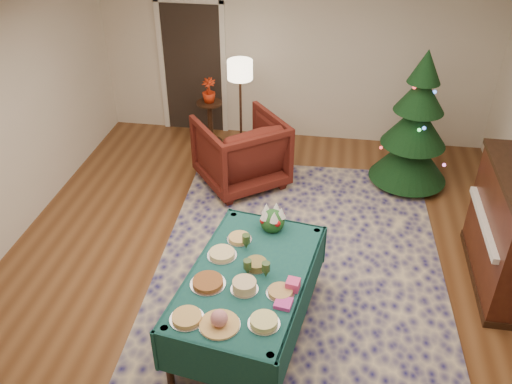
% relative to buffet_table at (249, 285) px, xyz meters
% --- Properties ---
extents(room_shell, '(7.00, 7.00, 7.00)m').
position_rel_buffet_table_xyz_m(room_shell, '(-0.02, 0.78, 0.77)').
color(room_shell, '#593319').
rests_on(room_shell, ground).
extents(doorway, '(1.08, 0.04, 2.16)m').
position_rel_buffet_table_xyz_m(doorway, '(-1.62, 4.26, 0.51)').
color(doorway, black).
rests_on(doorway, ground).
extents(rug, '(3.35, 4.32, 0.02)m').
position_rel_buffet_table_xyz_m(rug, '(0.40, 1.16, -0.57)').
color(rug, '#171550').
rests_on(rug, ground).
extents(buffet_table, '(1.36, 2.01, 0.73)m').
position_rel_buffet_table_xyz_m(buffet_table, '(0.00, 0.00, 0.00)').
color(buffet_table, black).
rests_on(buffet_table, ground).
extents(platter_0, '(0.29, 0.29, 0.05)m').
position_rel_buffet_table_xyz_m(platter_0, '(-0.42, -0.64, 0.17)').
color(platter_0, silver).
rests_on(platter_0, buffet_table).
extents(platter_1, '(0.35, 0.35, 0.16)m').
position_rel_buffet_table_xyz_m(platter_1, '(-0.13, -0.67, 0.20)').
color(platter_1, silver).
rests_on(platter_1, buffet_table).
extents(platter_2, '(0.27, 0.27, 0.06)m').
position_rel_buffet_table_xyz_m(platter_2, '(0.23, -0.59, 0.17)').
color(platter_2, silver).
rests_on(platter_2, buffet_table).
extents(platter_3, '(0.32, 0.32, 0.05)m').
position_rel_buffet_table_xyz_m(platter_3, '(-0.34, -0.20, 0.17)').
color(platter_3, silver).
rests_on(platter_3, buffet_table).
extents(platter_4, '(0.25, 0.25, 0.10)m').
position_rel_buffet_table_xyz_m(platter_4, '(-0.00, -0.22, 0.19)').
color(platter_4, silver).
rests_on(platter_4, buffet_table).
extents(platter_5, '(0.26, 0.26, 0.04)m').
position_rel_buffet_table_xyz_m(platter_5, '(0.32, -0.21, 0.16)').
color(platter_5, silver).
rests_on(platter_5, buffet_table).
extents(platter_6, '(0.29, 0.29, 0.05)m').
position_rel_buffet_table_xyz_m(platter_6, '(-0.30, 0.21, 0.17)').
color(platter_6, silver).
rests_on(platter_6, buffet_table).
extents(platter_7, '(0.23, 0.23, 0.07)m').
position_rel_buffet_table_xyz_m(platter_7, '(0.05, 0.10, 0.18)').
color(platter_7, silver).
rests_on(platter_7, buffet_table).
extents(platter_8, '(0.25, 0.25, 0.04)m').
position_rel_buffet_table_xyz_m(platter_8, '(-0.18, 0.48, 0.16)').
color(platter_8, silver).
rests_on(platter_8, buffet_table).
extents(goblet_0, '(0.08, 0.08, 0.17)m').
position_rel_buffet_table_xyz_m(goblet_0, '(-0.09, 0.35, 0.23)').
color(goblet_0, '#2D471E').
rests_on(goblet_0, buffet_table).
extents(goblet_1, '(0.08, 0.08, 0.17)m').
position_rel_buffet_table_xyz_m(goblet_1, '(0.16, -0.02, 0.23)').
color(goblet_1, '#2D471E').
rests_on(goblet_1, buffet_table).
extents(goblet_2, '(0.08, 0.08, 0.17)m').
position_rel_buffet_table_xyz_m(goblet_2, '(-0.01, -0.02, 0.23)').
color(goblet_2, '#2D471E').
rests_on(goblet_2, buffet_table).
extents(napkin_stack, '(0.17, 0.17, 0.04)m').
position_rel_buffet_table_xyz_m(napkin_stack, '(0.36, -0.35, 0.16)').
color(napkin_stack, '#CE399F').
rests_on(napkin_stack, buffet_table).
extents(gift_box, '(0.13, 0.13, 0.10)m').
position_rel_buffet_table_xyz_m(gift_box, '(0.42, -0.14, 0.19)').
color(gift_box, '#E43F84').
rests_on(gift_box, buffet_table).
extents(centerpiece, '(0.26, 0.26, 0.30)m').
position_rel_buffet_table_xyz_m(centerpiece, '(0.12, 0.71, 0.27)').
color(centerpiece, '#1E4C1E').
rests_on(centerpiece, buffet_table).
extents(armchair, '(1.43, 1.42, 1.08)m').
position_rel_buffet_table_xyz_m(armchair, '(-0.57, 2.69, -0.04)').
color(armchair, '#4C1610').
rests_on(armchair, ground).
extents(floor_lamp, '(0.36, 0.36, 1.49)m').
position_rel_buffet_table_xyz_m(floor_lamp, '(-0.72, 3.50, 0.69)').
color(floor_lamp, '#A57F3F').
rests_on(floor_lamp, ground).
extents(side_table, '(0.40, 0.40, 0.71)m').
position_rel_buffet_table_xyz_m(side_table, '(-1.26, 3.78, -0.24)').
color(side_table, black).
rests_on(side_table, ground).
extents(potted_plant, '(0.21, 0.37, 0.21)m').
position_rel_buffet_table_xyz_m(potted_plant, '(-1.26, 3.78, 0.23)').
color(potted_plant, '#AA250C').
rests_on(potted_plant, side_table).
extents(christmas_tree, '(1.36, 1.36, 1.93)m').
position_rel_buffet_table_xyz_m(christmas_tree, '(1.73, 3.04, 0.29)').
color(christmas_tree, black).
rests_on(christmas_tree, ground).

